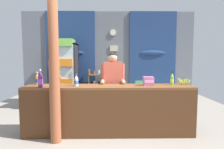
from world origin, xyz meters
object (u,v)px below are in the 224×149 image
Objects in this scene: soda_bottle_grape_soda at (40,80)px; soda_bottle_lime_soda at (172,79)px; shopkeeper at (113,80)px; banana_bunch at (184,82)px; drink_fridge at (64,71)px; soda_bottle_orange_soda at (37,79)px; timber_post at (54,64)px; soda_bottle_water at (76,81)px; bottle_shelf_rack at (97,87)px; plastic_lawn_chair at (142,94)px; stall_counter at (109,106)px; snack_box_wafer at (148,81)px.

soda_bottle_grape_soda is 2.45m from soda_bottle_lime_soda.
shopkeeper is 5.73× the size of banana_bunch.
drink_fridge is 7.76× the size of soda_bottle_orange_soda.
drink_fridge reaches higher than banana_bunch.
soda_bottle_orange_soda is at bearing 133.51° from timber_post.
timber_post is 1.33m from shopkeeper.
soda_bottle_orange_soda is at bearing 166.83° from soda_bottle_water.
bottle_shelf_rack is 3.44× the size of soda_bottle_grape_soda.
bottle_shelf_rack is 1.28× the size of plastic_lawn_chair.
drink_fridge reaches higher than stall_counter.
stall_counter is 1.70m from plastic_lawn_chair.
soda_bottle_orange_soda is (-2.26, -1.22, 0.53)m from plastic_lawn_chair.
stall_counter is at bearing -10.08° from soda_bottle_orange_soda.
soda_bottle_water reaches higher than bottle_shelf_rack.
bottle_shelf_rack is at bearing 118.69° from snack_box_wafer.
drink_fridge is 1.91m from soda_bottle_water.
soda_bottle_grape_soda is at bearing -110.66° from bottle_shelf_rack.
bottle_shelf_rack is 2.15m from soda_bottle_water.
soda_bottle_orange_soda is (-1.02, -1.91, 0.45)m from bottle_shelf_rack.
soda_bottle_lime_soda is at bearing -74.09° from plastic_lawn_chair.
drink_fridge is 2.23m from plastic_lawn_chair.
stall_counter is at bearing -171.60° from banana_bunch.
bottle_shelf_rack is at bearing 105.60° from shopkeeper.
stall_counter is at bearing -80.34° from bottle_shelf_rack.
bottle_shelf_rack is 1.72m from shopkeeper.
soda_bottle_water is (0.31, 0.32, -0.33)m from timber_post.
stall_counter is 2.19m from bottle_shelf_rack.
soda_bottle_grape_soda is 1.20× the size of banana_bunch.
soda_bottle_water is (0.61, 0.14, -0.04)m from soda_bottle_grape_soda.
bottle_shelf_rack is at bearing 61.95° from soda_bottle_orange_soda.
shopkeeper is at bearing -74.40° from bottle_shelf_rack.
timber_post is 12.37× the size of soda_bottle_water.
stall_counter is at bearing -56.15° from drink_fridge.
bottle_shelf_rack reaches higher than stall_counter.
drink_fridge reaches higher than shopkeeper.
soda_bottle_grape_soda reaches higher than soda_bottle_water.
snack_box_wafer is (1.12, -2.04, 0.42)m from bottle_shelf_rack.
plastic_lawn_chair is 3.20× the size of banana_bunch.
shopkeeper is at bearing -44.61° from drink_fridge.
soda_bottle_lime_soda is 0.24m from banana_bunch.
soda_bottle_lime_soda is (1.83, 0.14, 0.01)m from soda_bottle_water.
timber_post is 2.54× the size of bottle_shelf_rack.
stall_counter is 2.84× the size of bottle_shelf_rack.
soda_bottle_lime_soda is (1.15, -0.34, 0.06)m from shopkeeper.
soda_bottle_grape_soda is 1.24× the size of soda_bottle_lime_soda.
drink_fridge is (-1.25, 1.86, 0.50)m from stall_counter.
soda_bottle_grape_soda reaches higher than stall_counter.
soda_bottle_grape_soda is at bearing -174.33° from snack_box_wafer.
soda_bottle_orange_soda is (-0.18, 0.32, -0.03)m from soda_bottle_grape_soda.
soda_bottle_water is (-0.60, 0.06, 0.45)m from stall_counter.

